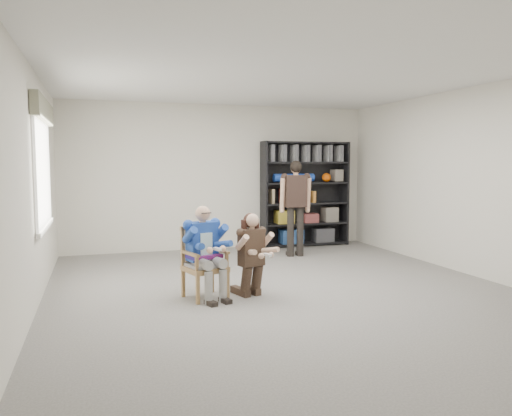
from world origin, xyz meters
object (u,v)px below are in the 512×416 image
object	(u,v)px
armchair	(205,263)
kneeling_woman	(253,255)
standing_man	(296,209)
seated_man	(205,252)
bookshelf	(305,194)

from	to	relation	value
armchair	kneeling_woman	distance (m)	0.60
armchair	standing_man	distance (m)	3.13
standing_man	kneeling_woman	bearing A→B (deg)	-114.20
seated_man	standing_man	size ratio (longest dim) A/B	0.68
kneeling_woman	standing_man	xyz separation A→B (m)	(1.55, 2.37, 0.33)
armchair	bookshelf	size ratio (longest dim) A/B	0.43
seated_man	standing_man	bearing A→B (deg)	30.21
kneeling_woman	bookshelf	world-z (taller)	bookshelf
armchair	bookshelf	world-z (taller)	bookshelf
armchair	bookshelf	xyz separation A→B (m)	(2.76, 3.29, 0.60)
armchair	standing_man	bearing A→B (deg)	30.21
seated_man	kneeling_woman	world-z (taller)	seated_man
armchair	seated_man	distance (m)	0.13
kneeling_woman	bookshelf	size ratio (longest dim) A/B	0.51
armchair	kneeling_woman	size ratio (longest dim) A/B	0.84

